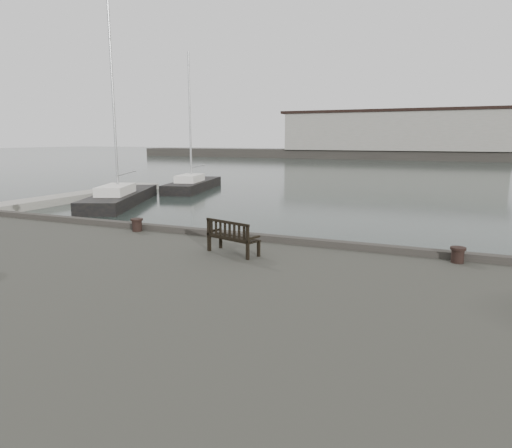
{
  "coord_description": "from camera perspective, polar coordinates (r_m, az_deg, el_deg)",
  "views": [
    {
      "loc": [
        5.46,
        -11.97,
        4.45
      ],
      "look_at": [
        0.43,
        -0.5,
        2.1
      ],
      "focal_mm": 32.0,
      "sensor_mm": 36.0,
      "label": 1
    }
  ],
  "objects": [
    {
      "name": "yacht_c",
      "position": [
        33.01,
        -16.5,
        2.86
      ],
      "size": [
        6.68,
        10.95,
        14.37
      ],
      "rotation": [
        0.0,
        0.0,
        0.41
      ],
      "color": "black",
      "rests_on": "ground"
    },
    {
      "name": "bollard_right",
      "position": [
        11.78,
        23.9,
        -3.56
      ],
      "size": [
        0.46,
        0.46,
        0.38
      ],
      "primitive_type": "cylinder",
      "rotation": [
        0.0,
        0.0,
        0.34
      ],
      "color": "black",
      "rests_on": "quay"
    },
    {
      "name": "pontoon",
      "position": [
        33.89,
        -25.34,
        2.47
      ],
      "size": [
        2.0,
        24.0,
        0.5
      ],
      "primitive_type": "cube",
      "color": "#A29E96",
      "rests_on": "ground"
    },
    {
      "name": "bench",
      "position": [
        11.6,
        -2.93,
        -2.44
      ],
      "size": [
        1.55,
        0.92,
        0.84
      ],
      "rotation": [
        0.0,
        0.0,
        -0.31
      ],
      "color": "black",
      "rests_on": "quay"
    },
    {
      "name": "bollard_left",
      "position": [
        14.92,
        -14.65,
        -0.11
      ],
      "size": [
        0.46,
        0.46,
        0.4
      ],
      "primitive_type": "cylinder",
      "rotation": [
        0.0,
        0.0,
        0.21
      ],
      "color": "black",
      "rests_on": "quay"
    },
    {
      "name": "yacht_d",
      "position": [
        40.88,
        -7.83,
        4.59
      ],
      "size": [
        4.83,
        10.03,
        12.17
      ],
      "rotation": [
        0.0,
        0.0,
        0.24
      ],
      "color": "black",
      "rests_on": "ground"
    },
    {
      "name": "ground",
      "position": [
        13.89,
        -0.81,
        -8.06
      ],
      "size": [
        400.0,
        400.0,
        0.0
      ],
      "primitive_type": "plane",
      "color": "black",
      "rests_on": "ground"
    },
    {
      "name": "breakwater",
      "position": [
        104.45,
        18.47,
        9.99
      ],
      "size": [
        140.0,
        9.5,
        12.2
      ],
      "color": "#383530",
      "rests_on": "ground"
    }
  ]
}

